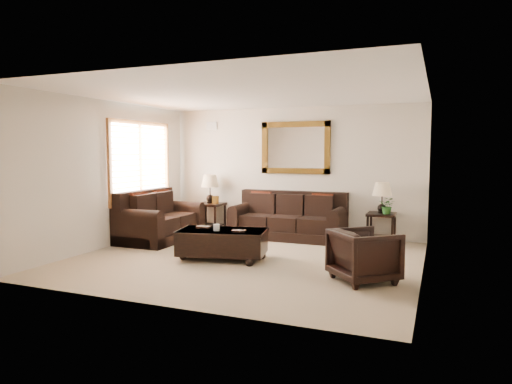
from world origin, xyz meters
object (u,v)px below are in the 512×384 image
at_px(sofa, 289,221).
at_px(armchair, 364,253).
at_px(end_table_left, 210,194).
at_px(coffee_table, 222,241).
at_px(loveseat, 158,222).
at_px(end_table_right, 382,204).

relative_size(sofa, armchair, 2.91).
bearing_deg(end_table_left, armchair, -36.18).
height_order(sofa, coffee_table, sofa).
xyz_separation_m(loveseat, end_table_right, (4.19, 1.36, 0.40)).
xyz_separation_m(coffee_table, armchair, (2.37, -0.46, 0.09)).
height_order(loveseat, end_table_left, end_table_left).
bearing_deg(end_table_right, end_table_left, -179.71).
xyz_separation_m(sofa, end_table_right, (1.83, 0.14, 0.43)).
bearing_deg(coffee_table, sofa, 67.18).
distance_m(coffee_table, armchair, 2.41).
relative_size(loveseat, end_table_left, 1.41).
xyz_separation_m(end_table_left, coffee_table, (1.45, -2.34, -0.52)).
bearing_deg(sofa, armchair, -53.98).
bearing_deg(end_table_right, armchair, -87.85).
relative_size(coffee_table, armchair, 1.97).
distance_m(end_table_left, coffee_table, 2.80).
bearing_deg(loveseat, end_table_right, -72.05).
height_order(coffee_table, armchair, armchair).
xyz_separation_m(sofa, armchair, (1.94, -2.67, 0.05)).
distance_m(sofa, coffee_table, 2.25).
bearing_deg(loveseat, end_table_left, -19.52).
xyz_separation_m(end_table_right, armchair, (0.11, -2.81, -0.37)).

